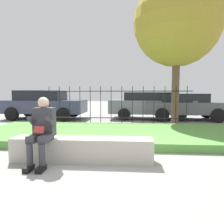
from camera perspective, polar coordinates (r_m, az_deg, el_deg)
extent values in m
plane|color=gray|center=(4.39, -2.68, -12.80)|extent=(60.00, 60.00, 0.00)
cube|color=#B7B2A3|center=(4.39, -7.84, -9.68)|extent=(2.76, 0.46, 0.47)
cube|color=gray|center=(4.45, -7.81, -12.08)|extent=(2.65, 0.43, 0.08)
cube|color=black|center=(4.13, -20.97, -13.68)|extent=(0.11, 0.26, 0.09)
cylinder|color=#38383D|center=(4.11, -20.71, -10.35)|extent=(0.11, 0.11, 0.38)
cube|color=#38383D|center=(4.24, -19.60, -6.41)|extent=(0.15, 0.42, 0.13)
cube|color=black|center=(4.04, -18.07, -14.01)|extent=(0.11, 0.26, 0.09)
cylinder|color=#38383D|center=(4.02, -17.83, -10.60)|extent=(0.11, 0.11, 0.38)
cube|color=#38383D|center=(4.15, -16.81, -6.56)|extent=(0.15, 0.42, 0.13)
cube|color=#333338|center=(4.34, -17.24, -2.46)|extent=(0.38, 0.24, 0.54)
sphere|color=#DBB293|center=(4.29, -17.47, 2.33)|extent=(0.21, 0.21, 0.21)
cylinder|color=#333338|center=(4.26, -20.19, -2.41)|extent=(0.08, 0.29, 0.24)
cylinder|color=#333338|center=(4.13, -15.87, -2.52)|extent=(0.08, 0.29, 0.24)
cube|color=#B2332D|center=(4.12, -18.55, -4.44)|extent=(0.18, 0.09, 0.13)
cube|color=#569342|center=(6.66, -0.06, -5.70)|extent=(8.01, 3.35, 0.20)
cylinder|color=black|center=(8.89, 1.15, -1.55)|extent=(6.01, 0.03, 0.03)
cylinder|color=black|center=(8.83, 1.17, 5.48)|extent=(6.01, 0.03, 0.03)
cylinder|color=black|center=(9.44, -16.00, 1.57)|extent=(0.02, 0.02, 1.60)
cylinder|color=black|center=(9.30, -13.53, 1.57)|extent=(0.02, 0.02, 1.60)
cylinder|color=black|center=(9.17, -10.98, 1.57)|extent=(0.02, 0.02, 1.60)
cylinder|color=black|center=(9.06, -8.36, 1.57)|extent=(0.02, 0.02, 1.60)
cylinder|color=black|center=(8.98, -5.69, 1.57)|extent=(0.02, 0.02, 1.60)
cylinder|color=black|center=(8.91, -2.98, 1.56)|extent=(0.02, 0.02, 1.60)
cylinder|color=black|center=(8.86, -0.23, 1.55)|extent=(0.02, 0.02, 1.60)
cylinder|color=black|center=(8.84, 2.55, 1.53)|extent=(0.02, 0.02, 1.60)
cylinder|color=black|center=(8.83, 5.33, 1.51)|extent=(0.02, 0.02, 1.60)
cylinder|color=black|center=(8.85, 8.11, 1.49)|extent=(0.02, 0.02, 1.60)
cylinder|color=black|center=(8.88, 10.87, 1.46)|extent=(0.02, 0.02, 1.60)
cylinder|color=black|center=(8.94, 13.61, 1.44)|extent=(0.02, 0.02, 1.60)
cylinder|color=black|center=(9.02, 16.30, 1.40)|extent=(0.02, 0.02, 1.60)
cylinder|color=black|center=(9.11, 18.95, 1.37)|extent=(0.02, 0.02, 1.60)
cube|color=#4C5156|center=(11.44, 18.72, 1.09)|extent=(4.06, 2.05, 0.58)
cube|color=black|center=(11.39, 18.01, 3.57)|extent=(2.26, 1.73, 0.41)
cylinder|color=black|center=(10.90, 25.92, -0.85)|extent=(0.64, 0.23, 0.63)
cylinder|color=black|center=(12.62, 23.40, -0.02)|extent=(0.64, 0.23, 0.63)
cylinder|color=black|center=(10.41, 12.96, -0.73)|extent=(0.64, 0.23, 0.63)
cylinder|color=black|center=(12.19, 12.21, 0.12)|extent=(0.64, 0.23, 0.63)
cube|color=slate|center=(11.40, 10.17, 1.42)|extent=(4.31, 2.17, 0.67)
cube|color=black|center=(11.38, 9.37, 4.11)|extent=(2.42, 1.80, 0.39)
cylinder|color=black|center=(10.63, 17.22, -0.82)|extent=(0.61, 0.25, 0.59)
cylinder|color=black|center=(12.41, 16.06, 0.03)|extent=(0.61, 0.25, 0.59)
cylinder|color=black|center=(10.58, 3.19, -0.62)|extent=(0.61, 0.25, 0.59)
cylinder|color=black|center=(12.37, 4.06, 0.20)|extent=(0.61, 0.25, 0.59)
cube|color=#383D56|center=(11.67, -17.23, 1.42)|extent=(4.15, 1.83, 0.64)
cube|color=black|center=(11.72, -18.04, 4.18)|extent=(2.29, 1.58, 0.49)
cylinder|color=black|center=(10.45, -12.59, -0.65)|extent=(0.65, 0.21, 0.65)
cylinder|color=black|center=(12.08, -10.02, 0.15)|extent=(0.65, 0.21, 0.65)
cylinder|color=black|center=(11.52, -24.70, -0.48)|extent=(0.65, 0.21, 0.65)
cylinder|color=black|center=(13.01, -20.88, 0.24)|extent=(0.65, 0.21, 0.65)
cylinder|color=brown|center=(9.42, 16.25, 6.41)|extent=(0.30, 0.30, 3.20)
sphere|color=olive|center=(9.82, 16.65, 21.52)|extent=(3.50, 3.50, 3.50)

